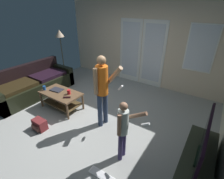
{
  "coord_description": "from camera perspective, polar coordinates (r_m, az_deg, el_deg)",
  "views": [
    {
      "loc": [
        2.22,
        -2.33,
        2.41
      ],
      "look_at": [
        0.74,
        -0.12,
        1.03
      ],
      "focal_mm": 26.51,
      "sensor_mm": 36.0,
      "label": 1
    }
  ],
  "objects": [
    {
      "name": "coffee_table",
      "position": [
        4.36,
        -17.13,
        -2.39
      ],
      "size": [
        1.05,
        0.58,
        0.45
      ],
      "color": "brown",
      "rests_on": "ground_plane"
    },
    {
      "name": "wall_back_with_doors",
      "position": [
        5.44,
        10.14,
        15.66
      ],
      "size": [
        5.34,
        0.09,
        2.75
      ],
      "color": "beige",
      "rests_on": "ground_plane"
    },
    {
      "name": "leather_couch",
      "position": [
        5.35,
        -25.52,
        1.39
      ],
      "size": [
        0.91,
        2.27,
        0.84
      ],
      "color": "black",
      "rests_on": "ground_plane"
    },
    {
      "name": "tv_stand",
      "position": [
        3.04,
        26.75,
        -22.74
      ],
      "size": [
        0.44,
        1.47,
        0.42
      ],
      "color": "#252A1D",
      "rests_on": "ground_plane"
    },
    {
      "name": "person_adult",
      "position": [
        3.32,
        -3.32,
        1.07
      ],
      "size": [
        0.54,
        0.42,
        1.57
      ],
      "color": "#2B3850",
      "rests_on": "ground_plane"
    },
    {
      "name": "backpack",
      "position": [
        3.93,
        -23.73,
        -11.02
      ],
      "size": [
        0.31,
        0.22,
        0.23
      ],
      "color": "maroon",
      "rests_on": "ground_plane"
    },
    {
      "name": "flat_screen_tv",
      "position": [
        2.69,
        29.12,
        -15.36
      ],
      "size": [
        0.08,
        1.25,
        0.61
      ],
      "color": "black",
      "rests_on": "tv_stand"
    },
    {
      "name": "cup_by_laptop",
      "position": [
        4.16,
        -14.68,
        -0.82
      ],
      "size": [
        0.08,
        0.08,
        0.11
      ],
      "primitive_type": "cylinder",
      "color": "red",
      "rests_on": "coffee_table"
    },
    {
      "name": "floor_lamp",
      "position": [
        6.07,
        -17.55,
        16.82
      ],
      "size": [
        0.31,
        0.31,
        1.65
      ],
      "color": "#2E2929",
      "rests_on": "ground_plane"
    },
    {
      "name": "tv_remote_black",
      "position": [
        4.02,
        -15.3,
        -2.63
      ],
      "size": [
        0.17,
        0.14,
        0.02
      ],
      "primitive_type": "cube",
      "rotation": [
        0.0,
        0.0,
        0.62
      ],
      "color": "black",
      "rests_on": "coffee_table"
    },
    {
      "name": "laptop_closed",
      "position": [
        4.45,
        -18.52,
        -0.08
      ],
      "size": [
        0.34,
        0.25,
        0.02
      ],
      "primitive_type": "cube",
      "rotation": [
        0.0,
        0.0,
        0.12
      ],
      "color": "#2B2B34",
      "rests_on": "coffee_table"
    },
    {
      "name": "ground_plane",
      "position": [
        4.03,
        -7.86,
        -9.74
      ],
      "size": [
        5.34,
        5.15,
        0.02
      ],
      "primitive_type": "cube",
      "color": "#949693"
    },
    {
      "name": "loose_keyboard",
      "position": [
        2.94,
        -3.63,
        -27.35
      ],
      "size": [
        0.44,
        0.14,
        0.02
      ],
      "color": "white",
      "rests_on": "ground_plane"
    },
    {
      "name": "cup_near_edge",
      "position": [
        4.55,
        -22.32,
        0.49
      ],
      "size": [
        0.07,
        0.07,
        0.11
      ],
      "primitive_type": "cylinder",
      "color": "#1B4B95",
      "rests_on": "coffee_table"
    },
    {
      "name": "person_child",
      "position": [
        2.69,
        3.95,
        -12.71
      ],
      "size": [
        0.48,
        0.32,
        1.13
      ],
      "color": "#3A315B",
      "rests_on": "ground_plane"
    }
  ]
}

